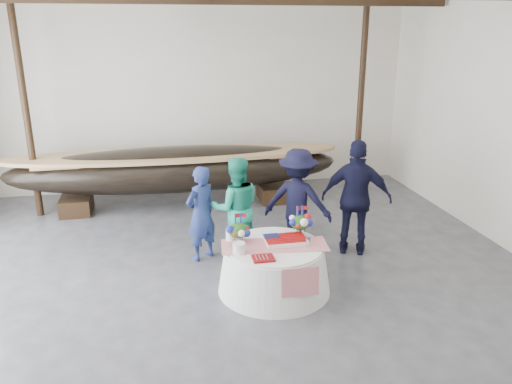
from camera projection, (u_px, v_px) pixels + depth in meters
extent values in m
cube|color=#3D3D42|center=(240.00, 315.00, 6.85)|extent=(10.00, 12.00, 0.01)
cube|color=silver|center=(198.00, 95.00, 11.73)|extent=(10.00, 0.02, 4.50)
cube|color=black|center=(203.00, 0.00, 9.24)|extent=(9.80, 0.12, 0.18)
cylinder|color=black|center=(25.00, 108.00, 9.79)|extent=(0.14, 0.14, 4.50)
cylinder|color=black|center=(361.00, 99.00, 11.08)|extent=(0.14, 0.14, 4.50)
cube|color=black|center=(77.00, 205.00, 10.58)|extent=(0.62, 0.80, 0.36)
cube|color=black|center=(273.00, 192.00, 11.37)|extent=(0.62, 0.80, 0.36)
ellipsoid|color=black|center=(177.00, 169.00, 10.76)|extent=(7.14, 1.43, 0.98)
cube|color=#9E7A4C|center=(176.00, 157.00, 10.68)|extent=(5.71, 0.94, 0.05)
cone|color=white|center=(274.00, 269.00, 7.43)|extent=(1.68, 1.68, 0.69)
cylinder|color=white|center=(274.00, 247.00, 7.31)|extent=(1.42, 1.42, 0.04)
cube|color=red|center=(274.00, 245.00, 7.31)|extent=(1.60, 0.71, 0.01)
cube|color=white|center=(285.00, 240.00, 7.39)|extent=(0.60, 0.40, 0.07)
cylinder|color=white|center=(239.00, 248.00, 7.04)|extent=(0.18, 0.18, 0.15)
cylinder|color=white|center=(232.00, 234.00, 7.47)|extent=(0.18, 0.18, 0.18)
cube|color=#660910|center=(263.00, 258.00, 6.86)|extent=(0.30, 0.24, 0.03)
cone|color=silver|center=(308.00, 242.00, 7.26)|extent=(0.09, 0.09, 0.12)
imported|color=navy|center=(201.00, 214.00, 8.30)|extent=(0.71, 0.66, 1.63)
imported|color=#1E9D7C|center=(236.00, 208.00, 8.37)|extent=(0.87, 0.69, 1.76)
imported|color=black|center=(298.00, 201.00, 8.58)|extent=(1.37, 1.15, 1.84)
imported|color=black|center=(356.00, 198.00, 8.46)|extent=(1.28, 0.91, 2.01)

